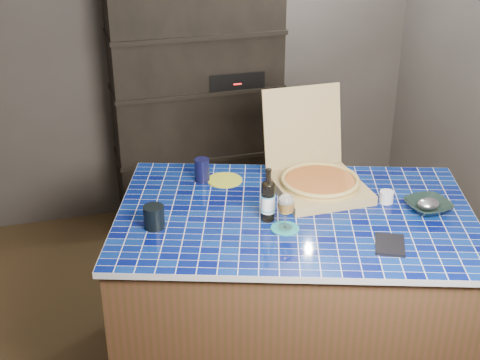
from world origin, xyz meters
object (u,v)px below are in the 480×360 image
object	(u,v)px
mead_bottle	(268,200)
bowl	(428,206)
kitchen_island	(292,293)
wine_glass	(286,205)
dvd_case	(390,245)
pizza_box	(318,178)

from	to	relation	value
mead_bottle	bowl	bearing A→B (deg)	-9.89
kitchen_island	wine_glass	bearing A→B (deg)	-109.19
kitchen_island	bowl	bearing A→B (deg)	3.84
kitchen_island	mead_bottle	xyz separation A→B (m)	(-0.15, -0.03, 0.59)
kitchen_island	dvd_case	xyz separation A→B (m)	(0.30, -0.41, 0.49)
mead_bottle	kitchen_island	bearing A→B (deg)	9.27
kitchen_island	mead_bottle	size ratio (longest dim) A/B	7.47
kitchen_island	mead_bottle	bearing A→B (deg)	-152.53
mead_bottle	dvd_case	xyz separation A→B (m)	(0.46, -0.38, -0.10)
kitchen_island	bowl	world-z (taller)	bowl
wine_glass	dvd_case	xyz separation A→B (m)	(0.41, -0.27, -0.12)
mead_bottle	dvd_case	size ratio (longest dim) A/B	1.48
bowl	mead_bottle	bearing A→B (deg)	170.11
pizza_box	mead_bottle	world-z (taller)	pizza_box
wine_glass	dvd_case	size ratio (longest dim) A/B	1.00
mead_bottle	pizza_box	bearing A→B (deg)	33.14
dvd_case	bowl	xyz separation A→B (m)	(0.33, 0.25, 0.02)
dvd_case	pizza_box	bearing A→B (deg)	125.80
kitchen_island	wine_glass	size ratio (longest dim) A/B	11.12
wine_glass	bowl	bearing A→B (deg)	-2.08
wine_glass	bowl	size ratio (longest dim) A/B	0.84
pizza_box	mead_bottle	bearing A→B (deg)	-147.74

